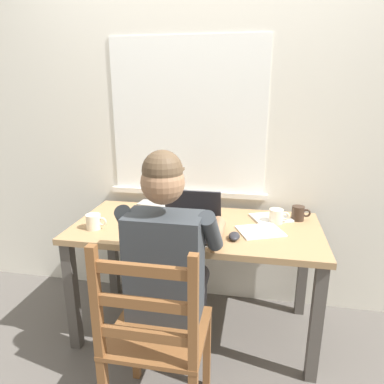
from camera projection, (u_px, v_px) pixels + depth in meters
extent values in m
plane|color=#56514C|center=(196.00, 327.00, 2.29)|extent=(8.00, 8.00, 0.00)
cube|color=silver|center=(208.00, 120.00, 2.32)|extent=(6.00, 0.04, 2.60)
cube|color=white|center=(188.00, 117.00, 2.31)|extent=(1.04, 0.01, 1.00)
cube|color=beige|center=(188.00, 192.00, 2.46)|extent=(1.10, 0.06, 0.04)
cube|color=#9E7A51|center=(196.00, 228.00, 2.09)|extent=(1.46, 0.69, 0.03)
cube|color=#4C4742|center=(72.00, 296.00, 2.03)|extent=(0.06, 0.06, 0.69)
cube|color=#4C4742|center=(316.00, 324.00, 1.79)|extent=(0.06, 0.06, 0.69)
cube|color=#4C4742|center=(113.00, 251.00, 2.59)|extent=(0.06, 0.06, 0.69)
cube|color=#4C4742|center=(303.00, 268.00, 2.35)|extent=(0.06, 0.06, 0.69)
cube|color=#33383D|center=(165.00, 266.00, 1.59)|extent=(0.34, 0.20, 0.50)
sphere|color=#936B4C|center=(163.00, 183.00, 1.48)|extent=(0.19, 0.19, 0.19)
sphere|color=brown|center=(162.00, 171.00, 1.47)|extent=(0.17, 0.17, 0.17)
cube|color=brown|center=(168.00, 170.00, 1.55)|extent=(0.13, 0.10, 0.01)
cylinder|color=#38383D|center=(159.00, 288.00, 1.87)|extent=(0.13, 0.40, 0.13)
cylinder|color=#38383D|center=(192.00, 292.00, 1.84)|extent=(0.13, 0.40, 0.13)
cylinder|color=#38383D|center=(169.00, 305.00, 2.13)|extent=(0.10, 0.10, 0.48)
cylinder|color=#38383D|center=(198.00, 308.00, 2.10)|extent=(0.10, 0.10, 0.48)
cylinder|color=#33383D|center=(129.00, 226.00, 1.67)|extent=(0.10, 0.24, 0.26)
cylinder|color=#936B4C|center=(144.00, 227.00, 1.92)|extent=(0.07, 0.28, 0.07)
sphere|color=#936B4C|center=(154.00, 218.00, 2.05)|extent=(0.08, 0.08, 0.08)
cylinder|color=#33383D|center=(211.00, 232.00, 1.60)|extent=(0.10, 0.24, 0.26)
cylinder|color=#936B4C|center=(217.00, 233.00, 1.85)|extent=(0.07, 0.28, 0.07)
sphere|color=#936B4C|center=(218.00, 223.00, 1.98)|extent=(0.08, 0.08, 0.08)
cube|color=brown|center=(159.00, 331.00, 1.56)|extent=(0.42, 0.42, 0.02)
cube|color=brown|center=(207.00, 351.00, 1.77)|extent=(0.04, 0.04, 0.46)
cube|color=brown|center=(135.00, 341.00, 1.84)|extent=(0.04, 0.04, 0.46)
cube|color=brown|center=(193.00, 314.00, 1.27)|extent=(0.04, 0.04, 0.48)
cube|color=brown|center=(96.00, 303.00, 1.34)|extent=(0.04, 0.04, 0.48)
cube|color=brown|center=(145.00, 335.00, 1.34)|extent=(0.36, 0.02, 0.04)
cube|color=brown|center=(143.00, 304.00, 1.30)|extent=(0.36, 0.02, 0.04)
cube|color=brown|center=(142.00, 270.00, 1.26)|extent=(0.36, 0.02, 0.04)
cube|color=#232328|center=(188.00, 235.00, 1.93)|extent=(0.33, 0.23, 0.02)
cube|color=#38383D|center=(188.00, 233.00, 1.92)|extent=(0.29, 0.17, 0.00)
cube|color=#232328|center=(193.00, 207.00, 2.03)|extent=(0.33, 0.07, 0.21)
cube|color=silver|center=(193.00, 207.00, 2.03)|extent=(0.29, 0.06, 0.18)
ellipsoid|color=#232328|center=(234.00, 236.00, 1.89)|extent=(0.06, 0.10, 0.03)
cylinder|color=beige|center=(276.00, 216.00, 2.11)|extent=(0.08, 0.08, 0.09)
torus|color=beige|center=(285.00, 216.00, 2.10)|extent=(0.05, 0.01, 0.05)
cylinder|color=#38281E|center=(298.00, 213.00, 2.15)|extent=(0.08, 0.08, 0.09)
torus|color=#38281E|center=(306.00, 213.00, 2.14)|extent=(0.05, 0.01, 0.05)
cylinder|color=beige|center=(94.00, 222.00, 2.02)|extent=(0.08, 0.08, 0.09)
torus|color=beige|center=(102.00, 222.00, 2.01)|extent=(0.05, 0.01, 0.05)
cube|color=#BC332D|center=(153.00, 212.00, 2.26)|extent=(0.18, 0.12, 0.03)
cube|color=gray|center=(154.00, 207.00, 2.25)|extent=(0.16, 0.16, 0.03)
cube|color=gray|center=(154.00, 204.00, 2.24)|extent=(0.21, 0.13, 0.02)
cube|color=white|center=(191.00, 240.00, 1.88)|extent=(0.25, 0.21, 0.00)
cube|color=white|center=(271.00, 218.00, 2.18)|extent=(0.28, 0.25, 0.01)
cube|color=white|center=(260.00, 231.00, 1.98)|extent=(0.30, 0.27, 0.01)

